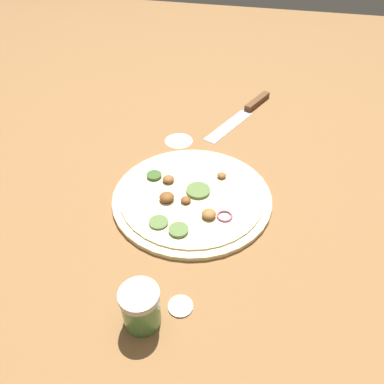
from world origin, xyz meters
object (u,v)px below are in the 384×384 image
(spice_jar, at_px, (141,307))
(loose_cap, at_px, (180,306))
(knife, at_px, (249,108))
(pizza, at_px, (192,197))

(spice_jar, bearing_deg, loose_cap, 35.55)
(knife, bearing_deg, pizza, 13.38)
(knife, bearing_deg, loose_cap, 20.85)
(pizza, xyz_separation_m, spice_jar, (-0.01, -0.30, 0.03))
(pizza, xyz_separation_m, knife, (0.08, 0.43, -0.00))
(pizza, height_order, knife, pizza)
(knife, bearing_deg, spice_jar, 16.83)
(knife, height_order, loose_cap, knife)
(loose_cap, bearing_deg, spice_jar, -144.45)
(pizza, distance_m, knife, 0.43)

